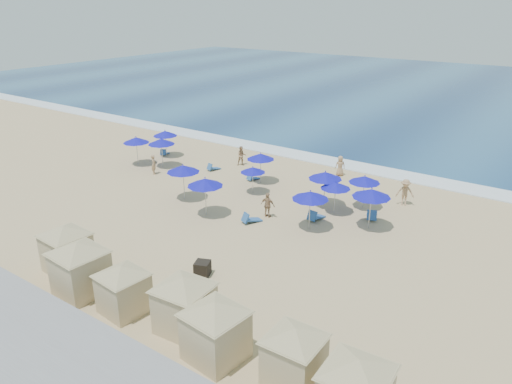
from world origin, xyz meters
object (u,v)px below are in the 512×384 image
Objects in this scene: cabana_1 at (79,261)px; umbrella_8 at (310,195)px; cabana_4 at (215,323)px; umbrella_4 at (261,156)px; umbrella_2 at (161,141)px; beachgoer_2 at (268,205)px; cabana_5 at (295,348)px; cabana_6 at (357,383)px; cabana_3 at (184,297)px; umbrella_6 at (205,182)px; umbrella_10 at (336,185)px; beachgoer_4 at (340,166)px; beachgoer_1 at (242,156)px; umbrella_7 at (325,175)px; cabana_2 at (123,283)px; umbrella_3 at (183,169)px; trash_bin at (202,268)px; beachgoer_0 at (154,164)px; umbrella_11 at (372,193)px; umbrella_0 at (165,133)px; umbrella_5 at (253,170)px; cabana_0 at (66,242)px; umbrella_1 at (136,140)px; beachgoer_3 at (405,192)px; umbrella_9 at (365,179)px.

umbrella_8 is at bearing 67.07° from cabana_1.
cabana_4 reaches higher than umbrella_4.
umbrella_2 is 1.52× the size of beachgoer_2.
cabana_6 is at bearing -9.53° from cabana_5.
cabana_3 reaches higher than umbrella_4.
umbrella_8 is (6.52, 2.12, -0.08)m from umbrella_6.
umbrella_10 is 7.76m from beachgoer_4.
beachgoer_2 reaches higher than beachgoer_1.
umbrella_6 is at bearing 96.54° from cabana_1.
umbrella_7 is at bearing 103.51° from cabana_4.
umbrella_3 is (-7.16, 11.57, 0.81)m from cabana_2.
umbrella_8 is at bearing 174.72° from beachgoer_2.
trash_bin is at bearing -102.07° from umbrella_8.
cabana_2 reaches higher than trash_bin.
cabana_3 is 21.01m from beachgoer_0.
cabana_1 is 1.77× the size of umbrella_6.
beachgoer_0 is at bearing -178.45° from umbrella_11.
beachgoer_0 is at bearing -56.62° from umbrella_0.
beachgoer_1 is at bearing 112.98° from cabana_2.
umbrella_5 is at bearing -94.32° from beachgoer_1.
cabana_0 reaches higher than umbrella_3.
umbrella_1 reaches higher than beachgoer_0.
cabana_3 is 19.14m from beachgoer_3.
cabana_4 reaches higher than umbrella_3.
cabana_5 is at bearing 74.04° from beachgoer_4.
cabana_6 is 2.40× the size of beachgoer_3.
umbrella_6 is (0.70, -7.22, 0.21)m from umbrella_4.
cabana_1 is at bearing -179.06° from cabana_4.
trash_bin is 14.31m from umbrella_4.
cabana_4 is 20.28m from umbrella_4.
cabana_6 is at bearing -33.92° from umbrella_0.
umbrella_1 reaches higher than umbrella_5.
beachgoer_0 is (-8.85, 3.84, -1.50)m from umbrella_6.
cabana_5 reaches higher than umbrella_2.
beachgoer_0 is (-24.11, 13.97, -0.80)m from cabana_6.
beachgoer_1 is at bearing 158.41° from umbrella_7.
cabana_4 is 23.31m from beachgoer_4.
umbrella_6 is 1.11× the size of umbrella_9.
umbrella_5 is 0.80× the size of umbrella_7.
umbrella_5 is (-3.92, 15.35, 0.33)m from cabana_2.
umbrella_8 is (-6.10, 11.80, 0.74)m from cabana_5.
umbrella_5 is 4.51m from beachgoer_2.
umbrella_4 is 1.17× the size of umbrella_5.
cabana_5 is 23.71m from beachgoer_4.
beachgoer_3 is (18.79, 5.40, 0.13)m from beachgoer_0.
cabana_4 is at bearing -115.41° from beachgoer_3.
umbrella_3 is at bearing -111.88° from umbrella_4.
umbrella_1 reaches higher than umbrella_9.
cabana_0 is 0.93× the size of cabana_1.
umbrella_9 is at bearing -2.42° from umbrella_0.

